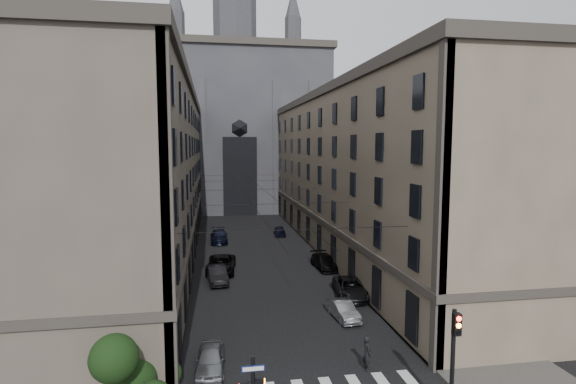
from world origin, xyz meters
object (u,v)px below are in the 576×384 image
traffic_light_right (454,351)px  car_right_far (280,231)px  gothic_tower (236,119)px  car_left_midfar (221,264)px  car_left_midnear (217,275)px  car_right_near (343,310)px  car_left_near (210,359)px  car_right_midfar (325,262)px  car_left_far (219,236)px  car_right_midnear (351,288)px  pedestrian (367,353)px

traffic_light_right → car_right_far: 43.13m
gothic_tower → car_left_midfar: size_ratio=9.92×
car_left_midnear → car_right_near: 13.54m
car_left_near → car_right_near: size_ratio=1.02×
gothic_tower → car_right_midfar: (6.20, -47.47, -17.09)m
car_right_midfar → car_left_far: bearing=121.7°
car_right_midnear → car_right_far: size_ratio=1.46×
car_left_far → car_right_far: car_left_far is taller
car_left_near → car_right_midfar: car_right_midfar is taller
pedestrian → car_right_midnear: bearing=-15.3°
gothic_tower → car_right_midnear: 58.97m
car_right_near → traffic_light_right: bearing=-89.3°
car_left_midnear → car_left_far: car_left_far is taller
car_left_far → pedestrian: pedestrian is taller
car_left_near → car_left_far: car_left_far is taller
traffic_light_right → car_right_far: (-1.38, 43.03, -2.65)m
car_left_near → pedestrian: (8.61, -1.37, 0.31)m
gothic_tower → car_right_midfar: gothic_tower is taller
car_left_near → car_left_midfar: car_left_midfar is taller
traffic_light_right → car_left_midfar: 27.88m
car_left_near → car_right_midnear: car_right_midnear is taller
car_left_midnear → car_right_midfar: car_left_midnear is taller
car_right_near → car_right_midfar: car_right_midfar is taller
car_left_near → car_right_near: 11.23m
car_left_midnear → car_left_near: bearing=-98.8°
car_left_midfar → car_right_near: 15.90m
car_left_far → car_left_midfar: bearing=-90.5°
gothic_tower → car_right_midfar: 50.83m
car_left_near → car_right_midfar: 22.31m
car_left_far → car_right_far: (8.42, 2.88, -0.14)m
car_left_near → car_right_midnear: 15.54m
car_left_midfar → car_left_far: size_ratio=1.09×
car_left_near → car_left_midnear: size_ratio=0.86×
car_left_midnear → car_right_midnear: (10.88, -5.78, -0.00)m
gothic_tower → car_left_midfar: 50.22m
car_left_near → car_left_midfar: size_ratio=0.68×
car_left_midnear → car_right_far: 22.19m
traffic_light_right → car_left_midfar: traffic_light_right is taller
traffic_light_right → pedestrian: size_ratio=2.64×
gothic_tower → car_left_midfar: gothic_tower is taller
car_left_midfar → car_left_midnear: bearing=-92.6°
car_left_far → car_right_midfar: bearing=-54.8°
car_left_near → car_left_far: (1.05, 33.73, 0.10)m
car_right_midnear → car_left_far: bearing=122.0°
car_right_midfar → car_left_midfar: bearing=174.0°
car_left_far → traffic_light_right: bearing=-76.6°
car_right_midfar → car_left_midnear: bearing=-169.1°
car_right_midnear → car_right_far: car_right_midnear is taller
car_left_near → pedestrian: bearing=-5.7°
car_left_near → pedestrian: 8.73m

